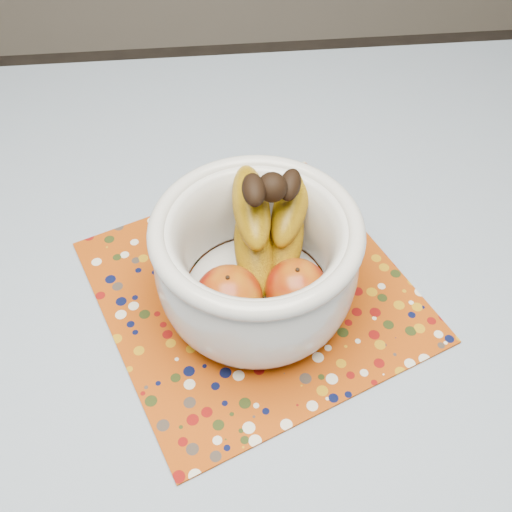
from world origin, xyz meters
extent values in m
cube|color=brown|center=(0.00, 0.00, 0.73)|extent=(1.20, 1.20, 0.04)
cylinder|color=brown|center=(0.53, 0.53, 0.35)|extent=(0.06, 0.06, 0.71)
cylinder|color=brown|center=(0.53, 0.13, 0.24)|extent=(0.04, 0.04, 0.47)
cube|color=slate|center=(0.00, 0.00, 0.76)|extent=(1.32, 1.32, 0.01)
cube|color=#973908|center=(0.05, 0.08, 0.76)|extent=(0.50, 0.50, 0.00)
cylinder|color=silver|center=(0.05, 0.06, 0.77)|extent=(0.13, 0.13, 0.01)
cylinder|color=silver|center=(0.05, 0.06, 0.78)|extent=(0.18, 0.18, 0.01)
torus|color=silver|center=(0.05, 0.06, 0.90)|extent=(0.25, 0.25, 0.02)
ellipsoid|color=#6B0A04|center=(0.01, 0.02, 0.83)|extent=(0.08, 0.08, 0.07)
ellipsoid|color=#6B0A04|center=(0.10, 0.03, 0.82)|extent=(0.08, 0.08, 0.07)
sphere|color=black|center=(0.07, 0.09, 0.93)|extent=(0.04, 0.04, 0.04)
camera|label=1|loc=(0.01, -0.40, 1.40)|focal=42.00mm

